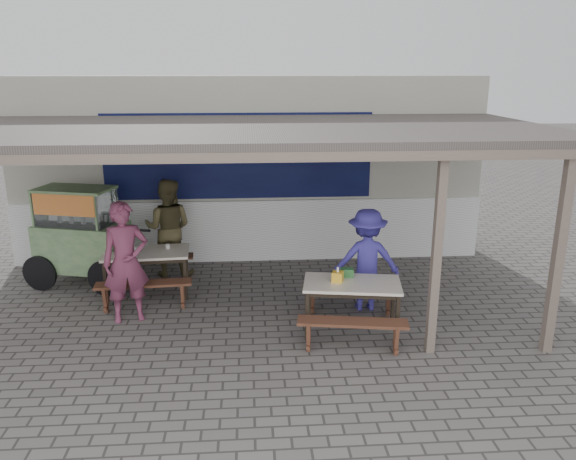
% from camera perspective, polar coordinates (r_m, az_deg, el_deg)
% --- Properties ---
extents(ground, '(60.00, 60.00, 0.00)m').
position_cam_1_polar(ground, '(8.34, -3.62, -9.76)').
color(ground, '#615C58').
rests_on(ground, ground).
extents(back_wall, '(9.00, 1.28, 3.50)m').
position_cam_1_polar(back_wall, '(11.25, -3.96, 6.28)').
color(back_wall, '#B4B2A1').
rests_on(back_wall, ground).
extents(warung_roof, '(9.00, 4.21, 2.81)m').
position_cam_1_polar(warung_roof, '(8.45, -3.90, 9.84)').
color(warung_roof, '#514845').
rests_on(warung_roof, ground).
extents(table_left, '(1.42, 0.84, 0.75)m').
position_cam_1_polar(table_left, '(9.49, -14.19, -2.58)').
color(table_left, white).
rests_on(table_left, ground).
extents(bench_left_street, '(1.48, 0.38, 0.45)m').
position_cam_1_polar(bench_left_street, '(9.01, -14.43, -5.87)').
color(bench_left_street, brown).
rests_on(bench_left_street, ground).
extents(bench_left_wall, '(1.48, 0.38, 0.45)m').
position_cam_1_polar(bench_left_wall, '(10.19, -13.72, -3.24)').
color(bench_left_wall, brown).
rests_on(bench_left_wall, ground).
extents(table_right, '(1.45, 0.94, 0.75)m').
position_cam_1_polar(table_right, '(7.96, 6.52, -5.83)').
color(table_right, white).
rests_on(table_right, ground).
extents(bench_right_street, '(1.47, 0.50, 0.45)m').
position_cam_1_polar(bench_right_street, '(7.54, 6.55, -9.94)').
color(bench_right_street, brown).
rests_on(bench_right_street, ground).
extents(bench_right_wall, '(1.47, 0.50, 0.45)m').
position_cam_1_polar(bench_right_wall, '(8.66, 6.36, -6.38)').
color(bench_right_wall, brown).
rests_on(bench_right_wall, ground).
extents(vendor_cart, '(2.21, 1.22, 1.71)m').
position_cam_1_polar(vendor_cart, '(10.19, -20.36, -0.29)').
color(vendor_cart, '#809F6A').
rests_on(vendor_cart, ground).
extents(patron_street_side, '(0.75, 0.60, 1.81)m').
position_cam_1_polar(patron_street_side, '(8.55, -16.14, -3.17)').
color(patron_street_side, '#70304A').
rests_on(patron_street_side, ground).
extents(patron_wall_side, '(0.94, 0.77, 1.77)m').
position_cam_1_polar(patron_wall_side, '(10.25, -12.06, 0.20)').
color(patron_wall_side, brown).
rests_on(patron_wall_side, ground).
extents(patron_right_table, '(1.07, 0.67, 1.60)m').
position_cam_1_polar(patron_right_table, '(8.72, 7.98, -3.00)').
color(patron_right_table, '#3A3296').
rests_on(patron_right_table, ground).
extents(tissue_box, '(0.19, 0.19, 0.15)m').
position_cam_1_polar(tissue_box, '(7.92, 5.06, -4.75)').
color(tissue_box, gold).
rests_on(tissue_box, table_right).
extents(donation_box, '(0.20, 0.14, 0.12)m').
position_cam_1_polar(donation_box, '(8.12, 6.00, -4.31)').
color(donation_box, '#2D6631').
rests_on(donation_box, table_right).
extents(condiment_jar, '(0.07, 0.07, 0.08)m').
position_cam_1_polar(condiment_jar, '(9.52, -12.12, -1.64)').
color(condiment_jar, beige).
rests_on(condiment_jar, table_left).
extents(condiment_bowl, '(0.26, 0.26, 0.05)m').
position_cam_1_polar(condiment_bowl, '(9.48, -15.53, -2.05)').
color(condiment_bowl, white).
rests_on(condiment_bowl, table_left).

